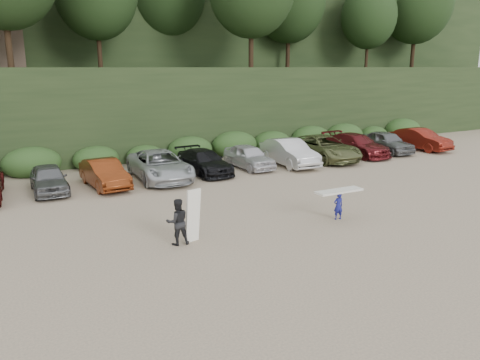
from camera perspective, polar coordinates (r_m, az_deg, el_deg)
ground at (r=18.81m, az=8.48°, el=-5.23°), size 120.00×120.00×0.00m
hillside_backdrop at (r=51.43m, az=-17.55°, el=18.83°), size 90.00×41.50×28.00m
parked_cars at (r=26.55m, az=-6.36°, el=2.11°), size 39.99×6.07×1.64m
child_surfer at (r=19.24m, az=11.93°, el=-2.33°), size 2.06×0.60×1.23m
adult_surfer at (r=16.36m, az=-7.46°, el=-5.01°), size 1.29×0.71×1.94m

